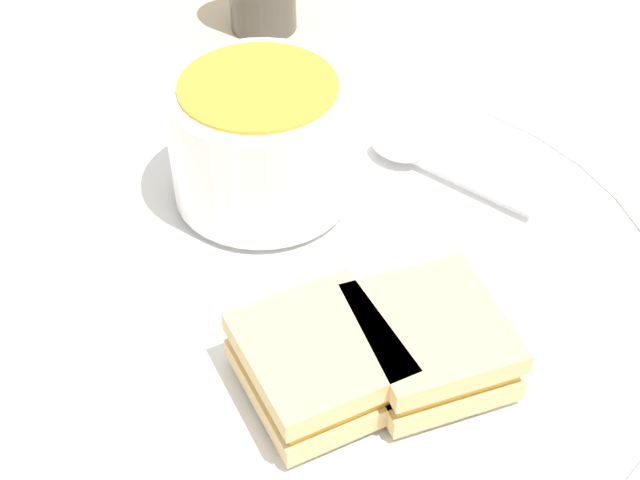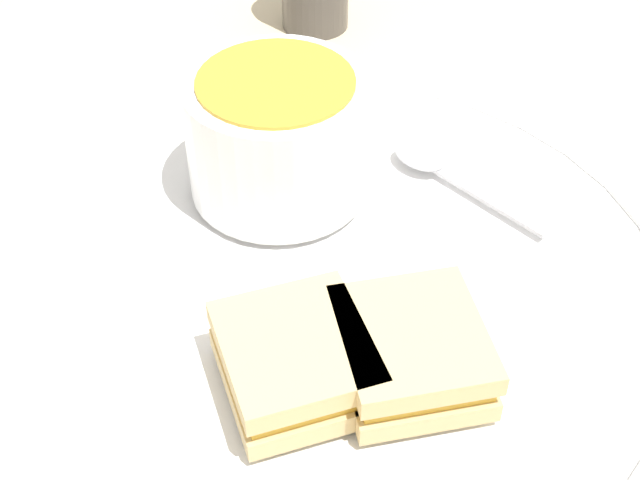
% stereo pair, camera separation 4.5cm
% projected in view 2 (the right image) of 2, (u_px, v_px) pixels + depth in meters
% --- Properties ---
extents(ground_plane, '(2.40, 2.40, 0.00)m').
position_uv_depth(ground_plane, '(320.00, 297.00, 0.48)').
color(ground_plane, beige).
extents(plate, '(0.37, 0.37, 0.02)m').
position_uv_depth(plate, '(320.00, 282.00, 0.47)').
color(plate, white).
rests_on(plate, ground_plane).
extents(soup_bowl, '(0.10, 0.10, 0.07)m').
position_uv_depth(soup_bowl, '(278.00, 135.00, 0.49)').
color(soup_bowl, white).
rests_on(soup_bowl, plate).
extents(spoon, '(0.04, 0.11, 0.01)m').
position_uv_depth(spoon, '(431.00, 162.00, 0.52)').
color(spoon, silver).
rests_on(spoon, plate).
extents(sandwich_half_near, '(0.09, 0.09, 0.03)m').
position_uv_depth(sandwich_half_near, '(296.00, 361.00, 0.40)').
color(sandwich_half_near, '#DBBC7F').
rests_on(sandwich_half_near, plate).
extents(sandwich_half_far, '(0.09, 0.09, 0.03)m').
position_uv_depth(sandwich_half_far, '(411.00, 352.00, 0.40)').
color(sandwich_half_far, '#DBBC7F').
rests_on(sandwich_half_far, plate).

